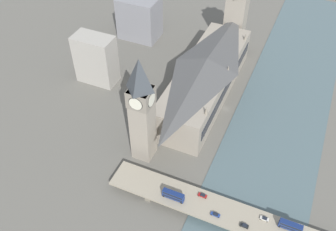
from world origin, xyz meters
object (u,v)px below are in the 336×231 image
(parliament_hall, at_px, (206,77))
(double_decker_bus_mid, at_px, (291,226))
(double_decker_bus_lead, at_px, (173,195))
(car_northbound_mid, at_px, (215,214))
(victoria_tower, at_px, (236,17))
(car_northbound_lead, at_px, (264,219))
(car_southbound_lead, at_px, (244,226))
(car_southbound_mid, at_px, (203,195))
(clock_tower, at_px, (142,109))
(road_bridge, at_px, (247,221))

(parliament_hall, bearing_deg, double_decker_bus_mid, 131.26)
(double_decker_bus_lead, distance_m, double_decker_bus_mid, 56.97)
(double_decker_bus_lead, relative_size, car_northbound_mid, 2.49)
(double_decker_bus_mid, bearing_deg, victoria_tower, -63.98)
(car_northbound_lead, distance_m, car_northbound_mid, 23.36)
(car_southbound_lead, xyz_separation_m, car_southbound_mid, (23.71, -7.89, -0.04))
(double_decker_bus_mid, distance_m, car_northbound_lead, 12.16)
(double_decker_bus_lead, height_order, car_southbound_lead, double_decker_bus_lead)
(double_decker_bus_lead, bearing_deg, parliament_hall, -80.62)
(clock_tower, height_order, double_decker_bus_mid, clock_tower)
(car_northbound_lead, xyz_separation_m, car_northbound_mid, (22.20, 7.27, -0.04))
(road_bridge, bearing_deg, parliament_hall, -58.47)
(victoria_tower, bearing_deg, road_bridge, 109.18)
(road_bridge, bearing_deg, car_northbound_mid, 13.93)
(parliament_hall, height_order, double_decker_bus_mid, parliament_hall)
(victoria_tower, bearing_deg, car_southbound_mid, 100.75)
(parliament_hall, bearing_deg, car_northbound_mid, 112.67)
(road_bridge, bearing_deg, double_decker_bus_lead, 4.76)
(double_decker_bus_mid, height_order, car_northbound_mid, double_decker_bus_mid)
(double_decker_bus_mid, xyz_separation_m, car_southbound_lead, (19.86, 7.34, -1.88))
(car_northbound_lead, xyz_separation_m, car_southbound_lead, (7.85, 7.43, -0.01))
(clock_tower, xyz_separation_m, car_northbound_mid, (-50.79, 25.27, -28.95))
(victoria_tower, xyz_separation_m, double_decker_bus_lead, (-14.51, 152.26, -17.02))
(car_northbound_lead, relative_size, car_northbound_mid, 0.91)
(double_decker_bus_mid, bearing_deg, road_bridge, 10.22)
(car_northbound_mid, height_order, car_southbound_mid, car_northbound_mid)
(double_decker_bus_mid, distance_m, car_southbound_mid, 43.61)
(victoria_tower, xyz_separation_m, car_northbound_mid, (-36.89, 152.86, -19.12))
(road_bridge, relative_size, car_southbound_lead, 34.46)
(double_decker_bus_lead, bearing_deg, double_decker_bus_mid, -173.37)
(car_southbound_mid, bearing_deg, road_bridge, 170.63)
(victoria_tower, height_order, double_decker_bus_lead, victoria_tower)
(double_decker_bus_mid, relative_size, car_southbound_lead, 2.61)
(clock_tower, relative_size, victoria_tower, 1.22)
(victoria_tower, xyz_separation_m, car_southbound_mid, (-27.54, 145.12, -19.13))
(clock_tower, relative_size, double_decker_bus_mid, 6.08)
(parliament_hall, distance_m, car_northbound_mid, 95.96)
(victoria_tower, xyz_separation_m, double_decker_bus_mid, (-71.11, 145.67, -17.21))
(car_northbound_mid, relative_size, car_southbound_lead, 1.10)
(double_decker_bus_lead, relative_size, car_southbound_mid, 2.52)
(road_bridge, bearing_deg, victoria_tower, -70.82)
(road_bridge, height_order, car_southbound_lead, car_southbound_lead)
(car_southbound_lead, height_order, car_southbound_mid, car_southbound_lead)
(car_southbound_lead, distance_m, car_southbound_mid, 24.98)
(road_bridge, bearing_deg, car_northbound_lead, -153.75)
(clock_tower, bearing_deg, double_decker_bus_lead, 139.03)
(victoria_tower, relative_size, car_southbound_lead, 13.02)
(road_bridge, xyz_separation_m, double_decker_bus_lead, (37.37, 3.11, 3.80))
(parliament_hall, xyz_separation_m, double_decker_bus_mid, (-71.05, 81.00, -6.75))
(double_decker_bus_lead, bearing_deg, car_southbound_lead, 178.82)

